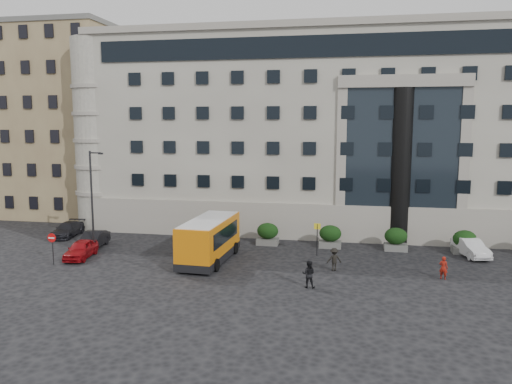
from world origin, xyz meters
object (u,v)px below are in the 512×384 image
at_px(hedge_a, 208,231).
at_px(street_lamp, 92,197).
at_px(pedestrian_b, 309,274).
at_px(no_entry_sign, 52,243).
at_px(parked_car_d, 116,215).
at_px(pedestrian_a, 443,268).
at_px(parked_car_c, 68,229).
at_px(hedge_b, 268,234).
at_px(parked_car_a, 81,249).
at_px(parked_car_b, 93,240).
at_px(pedestrian_c, 334,259).
at_px(minibus, 209,238).
at_px(red_truck, 163,204).
at_px(white_taxi, 471,248).
at_px(hedge_e, 465,242).
at_px(hedge_c, 330,236).
at_px(hedge_d, 396,239).
at_px(bus_stop_sign, 317,234).

distance_m(hedge_a, street_lamp, 9.89).
bearing_deg(pedestrian_b, no_entry_sign, -2.19).
height_order(parked_car_d, pedestrian_a, pedestrian_a).
bearing_deg(no_entry_sign, parked_car_c, 115.07).
xyz_separation_m(hedge_b, no_entry_sign, (-14.20, -8.84, 0.72)).
distance_m(parked_car_a, parked_car_b, 3.04).
bearing_deg(pedestrian_c, hedge_a, -48.38).
height_order(minibus, red_truck, minibus).
distance_m(hedge_b, red_truck, 16.97).
bearing_deg(white_taxi, hedge_e, 96.13).
bearing_deg(parked_car_a, hedge_b, 19.07).
height_order(no_entry_sign, parked_car_b, no_entry_sign).
bearing_deg(hedge_e, hedge_c, 180.00).
relative_size(hedge_d, parked_car_a, 0.47).
xyz_separation_m(hedge_d, pedestrian_b, (-6.13, -10.42, -0.07)).
distance_m(hedge_c, parked_car_a, 19.60).
bearing_deg(pedestrian_a, white_taxi, -91.49).
xyz_separation_m(minibus, white_taxi, (19.31, 4.95, -1.05)).
height_order(parked_car_a, parked_car_c, parked_car_a).
bearing_deg(bus_stop_sign, pedestrian_a, -26.91).
height_order(hedge_b, parked_car_b, hedge_b).
distance_m(hedge_c, parked_car_d, 23.63).
xyz_separation_m(red_truck, parked_car_a, (0.08, -17.29, -0.65)).
xyz_separation_m(street_lamp, red_truck, (-0.15, 15.35, -3.05)).
bearing_deg(pedestrian_b, white_taxi, -137.64).
bearing_deg(hedge_c, street_lamp, -165.33).
bearing_deg(parked_car_d, parked_car_c, -94.32).
relative_size(no_entry_sign, pedestrian_b, 1.35).
distance_m(red_truck, parked_car_a, 17.30).
height_order(hedge_b, pedestrian_c, hedge_b).
relative_size(hedge_a, hedge_d, 1.00).
height_order(parked_car_b, white_taxi, white_taxi).
bearing_deg(hedge_c, bus_stop_sign, -107.82).
xyz_separation_m(hedge_a, pedestrian_b, (9.47, -10.42, -0.07)).
distance_m(hedge_b, parked_car_d, 18.75).
bearing_deg(pedestrian_a, hedge_a, 2.99).
xyz_separation_m(hedge_a, bus_stop_sign, (9.50, -2.80, 0.80)).
bearing_deg(no_entry_sign, parked_car_d, 100.78).
relative_size(hedge_b, red_truck, 0.36).
distance_m(hedge_e, minibus, 19.89).
height_order(parked_car_c, white_taxi, white_taxi).
height_order(hedge_d, bus_stop_sign, bus_stop_sign).
height_order(hedge_a, hedge_d, same).
bearing_deg(no_entry_sign, hedge_e, 16.52).
height_order(hedge_a, white_taxi, hedge_a).
bearing_deg(hedge_e, hedge_d, 180.00).
relative_size(hedge_a, red_truck, 0.36).
distance_m(hedge_a, parked_car_c, 13.01).
relative_size(parked_car_c, parked_car_d, 0.97).
distance_m(red_truck, pedestrian_b, 27.36).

